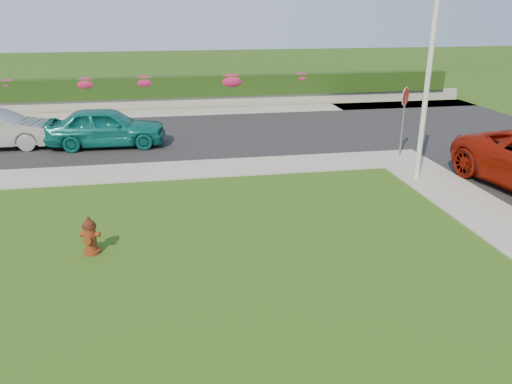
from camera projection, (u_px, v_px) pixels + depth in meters
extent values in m
plane|color=black|center=(253.00, 319.00, 8.91)|extent=(120.00, 120.00, 0.00)
cube|color=black|center=(80.00, 139.00, 21.01)|extent=(26.00, 8.00, 0.04)
cube|color=gray|center=(25.00, 178.00, 16.23)|extent=(24.00, 2.00, 0.04)
cube|color=gray|center=(399.00, 158.00, 18.36)|extent=(2.00, 2.00, 0.04)
cube|color=gray|center=(174.00, 113.00, 26.28)|extent=(34.00, 2.00, 0.04)
cube|color=gray|center=(173.00, 102.00, 27.57)|extent=(34.00, 0.40, 0.60)
cube|color=black|center=(172.00, 87.00, 27.37)|extent=(32.00, 0.90, 1.10)
cylinder|color=#58220D|center=(92.00, 251.00, 11.32)|extent=(0.38, 0.38, 0.09)
cylinder|color=#58220D|center=(91.00, 238.00, 11.20)|extent=(0.25, 0.25, 0.58)
cylinder|color=black|center=(89.00, 226.00, 11.10)|extent=(0.31, 0.31, 0.06)
sphere|color=black|center=(89.00, 225.00, 11.09)|extent=(0.25, 0.25, 0.25)
cylinder|color=black|center=(88.00, 219.00, 11.04)|extent=(0.08, 0.08, 0.08)
cylinder|color=#58220D|center=(83.00, 234.00, 11.17)|extent=(0.13, 0.14, 0.12)
cylinder|color=#58220D|center=(98.00, 234.00, 11.17)|extent=(0.13, 0.14, 0.12)
cylinder|color=#58220D|center=(88.00, 240.00, 11.04)|extent=(0.19, 0.16, 0.17)
imported|color=#0D6764|center=(106.00, 127.00, 19.64)|extent=(4.60, 1.98, 1.55)
cylinder|color=silver|center=(426.00, 91.00, 15.16)|extent=(0.16, 0.16, 5.68)
cylinder|color=slate|center=(402.00, 127.00, 18.24)|extent=(0.06, 0.06, 2.29)
cylinder|color=#AA0B16|center=(405.00, 97.00, 17.86)|extent=(0.49, 0.49, 0.66)
cylinder|color=white|center=(405.00, 97.00, 17.86)|extent=(0.51, 0.51, 0.71)
ellipsoid|color=#C0206C|center=(8.00, 85.00, 25.79)|extent=(1.12, 0.72, 0.56)
ellipsoid|color=#C0206C|center=(86.00, 84.00, 26.44)|extent=(1.39, 0.89, 0.69)
ellipsoid|color=#C0206C|center=(145.00, 82.00, 26.94)|extent=(1.35, 0.87, 0.68)
ellipsoid|color=#C0206C|center=(231.00, 81.00, 27.73)|extent=(1.56, 1.00, 0.78)
ellipsoid|color=#C0206C|center=(301.00, 78.00, 28.36)|extent=(1.18, 0.76, 0.59)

